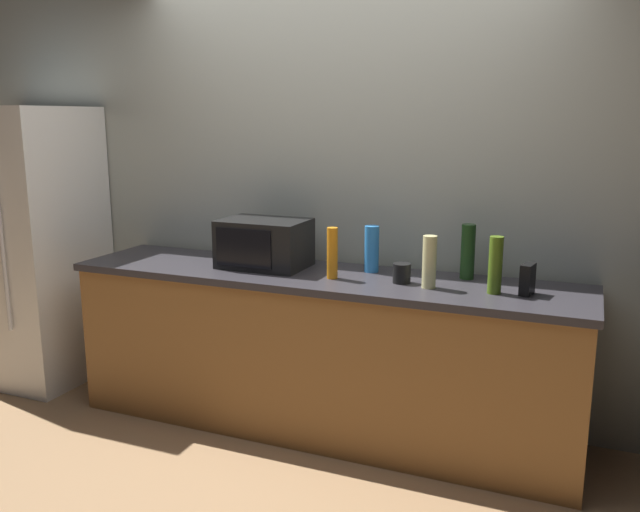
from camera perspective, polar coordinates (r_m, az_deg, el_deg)
name	(u,v)px	position (r m, az deg, el deg)	size (l,w,h in m)	color
ground_plane	(290,460)	(3.55, -2.59, -17.29)	(8.00, 8.00, 0.00)	#93704C
back_wall	(347,184)	(3.86, 2.35, 6.26)	(6.40, 0.10, 2.70)	#9EA399
counter_run	(320,352)	(3.69, 0.00, -8.35)	(2.84, 0.64, 0.90)	brown
refrigerator	(34,246)	(4.72, -23.62, 0.80)	(0.72, 0.73, 1.80)	white
microwave	(264,243)	(3.72, -4.87, 1.11)	(0.48, 0.35, 0.27)	black
cordless_phone	(527,279)	(3.29, 17.58, -1.94)	(0.05, 0.11, 0.15)	black
bottle_wine	(468,252)	(3.52, 12.73, 0.37)	(0.07, 0.07, 0.29)	#1E3F19
bottle_dish_soap	(332,253)	(3.44, 1.08, 0.25)	(0.06, 0.06, 0.27)	orange
bottle_vinegar	(429,262)	(3.29, 9.48, -0.51)	(0.07, 0.07, 0.26)	beige
bottle_olive_oil	(495,265)	(3.25, 15.00, -0.77)	(0.07, 0.07, 0.28)	#4C6B19
bottle_spray_cleaner	(372,249)	(3.60, 4.51, 0.62)	(0.08, 0.08, 0.26)	#338CE5
mug_black	(402,273)	(3.39, 7.11, -1.50)	(0.09, 0.09, 0.10)	black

